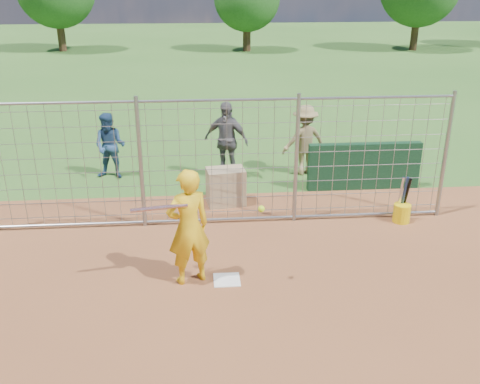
{
  "coord_description": "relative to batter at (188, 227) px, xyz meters",
  "views": [
    {
      "loc": [
        -0.41,
        -7.74,
        4.64
      ],
      "look_at": [
        0.3,
        0.8,
        1.15
      ],
      "focal_mm": 40.0,
      "sensor_mm": 36.0,
      "label": 1
    }
  ],
  "objects": [
    {
      "name": "equipment_bin",
      "position": [
        0.76,
        3.11,
        -0.57
      ],
      "size": [
        0.86,
        0.65,
        0.8
      ],
      "primitive_type": "cube",
      "rotation": [
        0.0,
        0.0,
        0.13
      ],
      "color": "tan",
      "rests_on": "ground"
    },
    {
      "name": "ground",
      "position": [
        0.59,
        0.15,
        -0.97
      ],
      "size": [
        100.0,
        100.0,
        0.0
      ],
      "primitive_type": "plane",
      "color": "#2D591E",
      "rests_on": "ground"
    },
    {
      "name": "home_plate",
      "position": [
        0.59,
        -0.05,
        -0.96
      ],
      "size": [
        0.43,
        0.43,
        0.02
      ],
      "primitive_type": "cube",
      "color": "silver",
      "rests_on": "ground"
    },
    {
      "name": "bucket_with_bats",
      "position": [
        4.24,
        1.91,
        -0.72
      ],
      "size": [
        0.34,
        0.38,
        0.97
      ],
      "color": "yellow",
      "rests_on": "ground"
    },
    {
      "name": "backstop_fence",
      "position": [
        0.59,
        2.15,
        0.29
      ],
      "size": [
        9.08,
        0.08,
        2.6
      ],
      "color": "gray",
      "rests_on": "ground"
    },
    {
      "name": "dugout_wall",
      "position": [
        3.99,
        3.75,
        -0.42
      ],
      "size": [
        2.6,
        0.2,
        1.1
      ],
      "primitive_type": "cube",
      "color": "#11381E",
      "rests_on": "ground"
    },
    {
      "name": "bystander_a",
      "position": [
        -1.92,
        4.98,
        -0.16
      ],
      "size": [
        0.89,
        0.76,
        1.61
      ],
      "primitive_type": "imported",
      "rotation": [
        0.0,
        0.0,
        -0.21
      ],
      "color": "navy",
      "rests_on": "ground"
    },
    {
      "name": "batter",
      "position": [
        0.0,
        0.0,
        0.0
      ],
      "size": [
        0.83,
        0.69,
        1.93
      ],
      "primitive_type": "imported",
      "rotation": [
        0.0,
        0.0,
        3.52
      ],
      "color": "yellow",
      "rests_on": "ground"
    },
    {
      "name": "equipment_in_play",
      "position": [
        -0.05,
        -0.22,
        0.43
      ],
      "size": [
        2.01,
        0.22,
        0.13
      ],
      "color": "silver",
      "rests_on": "ground"
    },
    {
      "name": "bystander_c",
      "position": [
        2.81,
        4.89,
        -0.1
      ],
      "size": [
        1.25,
        0.92,
        1.74
      ],
      "primitive_type": "imported",
      "rotation": [
        0.0,
        0.0,
        3.41
      ],
      "color": "olive",
      "rests_on": "ground"
    },
    {
      "name": "bystander_b",
      "position": [
        0.87,
        4.71,
        -0.01
      ],
      "size": [
        1.21,
        0.92,
        1.91
      ],
      "primitive_type": "imported",
      "rotation": [
        0.0,
        0.0,
        -0.47
      ],
      "color": "#545358",
      "rests_on": "ground"
    }
  ]
}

